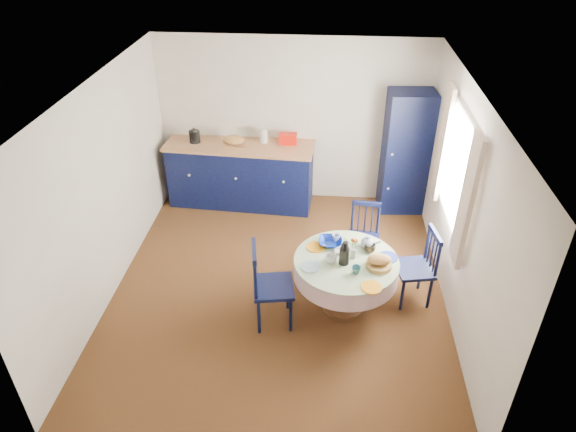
% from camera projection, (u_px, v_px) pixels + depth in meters
% --- Properties ---
extents(floor, '(4.50, 4.50, 0.00)m').
position_uv_depth(floor, '(279.00, 285.00, 6.40)').
color(floor, black).
rests_on(floor, ground).
extents(ceiling, '(4.50, 4.50, 0.00)m').
position_uv_depth(ceiling, '(277.00, 90.00, 5.04)').
color(ceiling, white).
rests_on(ceiling, wall_back).
extents(wall_back, '(4.00, 0.02, 2.50)m').
position_uv_depth(wall_back, '(293.00, 122.00, 7.61)').
color(wall_back, beige).
rests_on(wall_back, floor).
extents(wall_left, '(0.02, 4.50, 2.50)m').
position_uv_depth(wall_left, '(105.00, 192.00, 5.86)').
color(wall_left, beige).
rests_on(wall_left, floor).
extents(wall_right, '(0.02, 4.50, 2.50)m').
position_uv_depth(wall_right, '(461.00, 207.00, 5.58)').
color(wall_right, beige).
rests_on(wall_right, floor).
extents(window, '(0.10, 1.74, 1.45)m').
position_uv_depth(window, '(456.00, 171.00, 5.69)').
color(window, white).
rests_on(window, wall_right).
extents(kitchen_counter, '(2.24, 0.82, 1.22)m').
position_uv_depth(kitchen_counter, '(241.00, 173.00, 7.82)').
color(kitchen_counter, black).
rests_on(kitchen_counter, floor).
extents(pantry_cabinet, '(0.68, 0.51, 1.84)m').
position_uv_depth(pantry_cabinet, '(406.00, 153.00, 7.46)').
color(pantry_cabinet, black).
rests_on(pantry_cabinet, floor).
extents(dining_table, '(1.17, 1.17, 0.98)m').
position_uv_depth(dining_table, '(347.00, 268.00, 5.74)').
color(dining_table, '#583019').
rests_on(dining_table, floor).
extents(chair_left, '(0.51, 0.52, 1.02)m').
position_uv_depth(chair_left, '(269.00, 285.00, 5.60)').
color(chair_left, black).
rests_on(chair_left, floor).
extents(chair_far, '(0.44, 0.42, 0.89)m').
position_uv_depth(chair_far, '(363.00, 237.00, 6.50)').
color(chair_far, black).
rests_on(chair_far, floor).
extents(chair_right, '(0.48, 0.49, 0.95)m').
position_uv_depth(chair_right, '(418.00, 267.00, 5.93)').
color(chair_right, black).
rests_on(chair_right, floor).
extents(mug_a, '(0.13, 0.13, 0.10)m').
position_uv_depth(mug_a, '(331.00, 259.00, 5.62)').
color(mug_a, silver).
rests_on(mug_a, dining_table).
extents(mug_b, '(0.10, 0.10, 0.09)m').
position_uv_depth(mug_b, '(356.00, 270.00, 5.46)').
color(mug_b, '#336C71').
rests_on(mug_b, dining_table).
extents(mug_c, '(0.13, 0.13, 0.10)m').
position_uv_depth(mug_c, '(370.00, 248.00, 5.78)').
color(mug_c, black).
rests_on(mug_c, dining_table).
extents(mug_d, '(0.10, 0.10, 0.09)m').
position_uv_depth(mug_d, '(336.00, 238.00, 5.96)').
color(mug_d, silver).
rests_on(mug_d, dining_table).
extents(cobalt_bowl, '(0.27, 0.27, 0.07)m').
position_uv_depth(cobalt_bowl, '(330.00, 242.00, 5.90)').
color(cobalt_bowl, navy).
rests_on(cobalt_bowl, dining_table).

